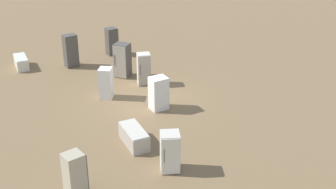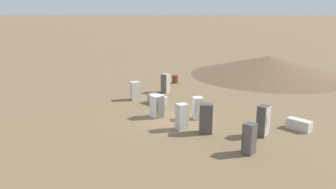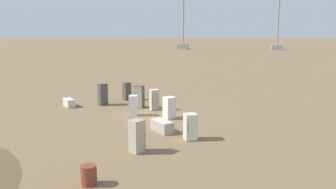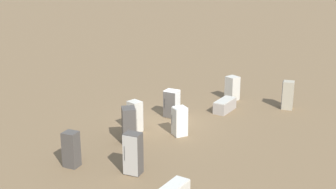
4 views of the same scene
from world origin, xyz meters
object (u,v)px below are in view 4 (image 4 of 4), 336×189
(discarded_fridge_8, at_px, (129,125))
(discarded_fridge_1, at_px, (288,95))
(discarded_fridge_2, at_px, (133,154))
(discarded_fridge_5, at_px, (172,104))
(discarded_fridge_6, at_px, (225,105))
(discarded_fridge_7, at_px, (232,88))
(discarded_fridge_0, at_px, (135,116))
(discarded_fridge_4, at_px, (71,149))
(discarded_fridge_9, at_px, (180,121))

(discarded_fridge_8, bearing_deg, discarded_fridge_1, 109.12)
(discarded_fridge_2, bearing_deg, discarded_fridge_5, -80.39)
(discarded_fridge_6, distance_m, discarded_fridge_7, 2.38)
(discarded_fridge_6, height_order, discarded_fridge_8, discarded_fridge_8)
(discarded_fridge_1, distance_m, discarded_fridge_2, 12.34)
(discarded_fridge_1, height_order, discarded_fridge_8, discarded_fridge_8)
(discarded_fridge_5, distance_m, discarded_fridge_7, 5.08)
(discarded_fridge_0, relative_size, discarded_fridge_1, 0.97)
(discarded_fridge_0, bearing_deg, discarded_fridge_8, -51.53)
(discarded_fridge_2, height_order, discarded_fridge_8, discarded_fridge_2)
(discarded_fridge_4, height_order, discarded_fridge_5, discarded_fridge_4)
(discarded_fridge_2, relative_size, discarded_fridge_9, 1.21)
(discarded_fridge_9, bearing_deg, discarded_fridge_4, 100.24)
(discarded_fridge_7, bearing_deg, discarded_fridge_4, -79.68)
(discarded_fridge_1, distance_m, discarded_fridge_4, 14.08)
(discarded_fridge_7, bearing_deg, discarded_fridge_0, -85.82)
(discarded_fridge_5, height_order, discarded_fridge_7, discarded_fridge_5)
(discarded_fridge_1, relative_size, discarded_fridge_9, 1.12)
(discarded_fridge_4, distance_m, discarded_fridge_8, 3.60)
(discarded_fridge_4, bearing_deg, discarded_fridge_2, -79.50)
(discarded_fridge_6, xyz_separation_m, discarded_fridge_9, (2.96, -3.71, 0.42))
(discarded_fridge_1, bearing_deg, discarded_fridge_9, 140.68)
(discarded_fridge_4, xyz_separation_m, discarded_fridge_9, (-2.28, 5.72, -0.05))
(discarded_fridge_4, distance_m, discarded_fridge_5, 7.94)
(discarded_fridge_5, xyz_separation_m, discarded_fridge_9, (2.85, -0.35, -0.02))
(discarded_fridge_0, height_order, discarded_fridge_4, discarded_fridge_0)
(discarded_fridge_7, distance_m, discarded_fridge_8, 9.31)
(discarded_fridge_4, bearing_deg, discarded_fridge_5, -10.40)
(discarded_fridge_2, bearing_deg, discarded_fridge_1, -112.54)
(discarded_fridge_1, relative_size, discarded_fridge_6, 0.98)
(discarded_fridge_6, relative_size, discarded_fridge_9, 1.14)
(discarded_fridge_5, bearing_deg, discarded_fridge_9, 125.23)
(discarded_fridge_5, xyz_separation_m, discarded_fridge_7, (-2.08, 4.64, -0.02))
(discarded_fridge_4, bearing_deg, discarded_fridge_0, -6.69)
(discarded_fridge_2, height_order, discarded_fridge_4, discarded_fridge_2)
(discarded_fridge_5, bearing_deg, discarded_fridge_2, 103.89)
(discarded_fridge_9, bearing_deg, discarded_fridge_5, -18.45)
(discarded_fridge_2, relative_size, discarded_fridge_6, 1.06)
(discarded_fridge_2, distance_m, discarded_fridge_5, 7.42)
(discarded_fridge_6, bearing_deg, discarded_fridge_7, -76.04)
(discarded_fridge_0, distance_m, discarded_fridge_5, 2.99)
(discarded_fridge_0, relative_size, discarded_fridge_9, 1.08)
(discarded_fridge_1, relative_size, discarded_fridge_4, 1.05)
(discarded_fridge_2, distance_m, discarded_fridge_6, 9.59)
(discarded_fridge_6, xyz_separation_m, discarded_fridge_8, (3.26, -6.43, 0.57))
(discarded_fridge_2, height_order, discarded_fridge_5, discarded_fridge_2)
(discarded_fridge_1, height_order, discarded_fridge_4, discarded_fridge_1)
(discarded_fridge_2, bearing_deg, discarded_fridge_8, -59.62)
(discarded_fridge_4, bearing_deg, discarded_fridge_9, -28.86)
(discarded_fridge_6, bearing_deg, discarded_fridge_0, 64.05)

